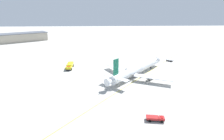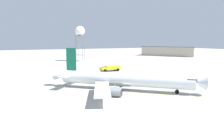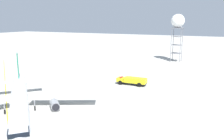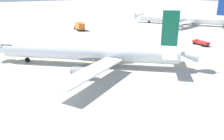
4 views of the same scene
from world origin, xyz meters
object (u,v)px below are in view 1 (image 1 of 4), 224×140
ops_pickup_truck (155,118)px  fire_tender_truck (70,66)px  pushback_tug_truck (170,60)px  airliner_main (136,70)px

ops_pickup_truck → fire_tender_truck: bearing=133.0°
pushback_tug_truck → airliner_main: bearing=84.3°
airliner_main → ops_pickup_truck: (36.24, -1.41, -2.15)m
airliner_main → ops_pickup_truck: 36.33m
airliner_main → pushback_tug_truck: bearing=-4.3°
airliner_main → pushback_tug_truck: airliner_main is taller
airliner_main → pushback_tug_truck: 35.81m
ops_pickup_truck → fire_tender_truck: fire_tender_truck is taller
airliner_main → pushback_tug_truck: size_ratio=7.61×
ops_pickup_truck → fire_tender_truck: size_ratio=0.55×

